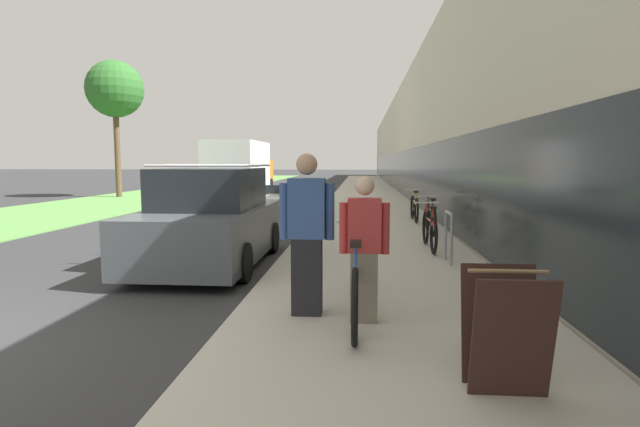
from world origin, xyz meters
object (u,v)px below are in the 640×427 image
Objects in this scene: parked_sedan_curbside at (211,222)px; person_bystander at (307,234)px; cruiser_bike_nearest at (429,230)px; cruiser_bike_farthest at (414,208)px; street_tree_far at (115,90)px; cruiser_bike_middle at (430,218)px; tandem_bicycle at (356,276)px; bike_rack_hoop at (449,232)px; sandwich_board_sign at (506,330)px; person_rider at (364,249)px; moving_truck at (240,169)px; vintage_roadster_curbside at (275,207)px.

person_bystander is at bearing -56.84° from parked_sedan_curbside.
parked_sedan_curbside reaches higher than cruiser_bike_nearest.
cruiser_bike_farthest is 17.56m from street_tree_far.
cruiser_bike_farthest reaches higher than cruiser_bike_middle.
street_tree_far is (-12.07, 18.63, 4.80)m from tandem_bicycle.
person_bystander is 22.48m from street_tree_far.
sandwich_board_sign reaches higher than bike_rack_hoop.
cruiser_bike_middle is at bearing 76.55° from person_rider.
parked_sedan_curbside is at bearing 131.28° from tandem_bicycle.
person_bystander is 20.92m from moving_truck.
tandem_bicycle is 1.66× the size of person_bystander.
sandwich_board_sign is 0.13× the size of street_tree_far.
cruiser_bike_nearest is at bearing 96.13° from bike_rack_hoop.
parked_sedan_curbside reaches higher than bike_rack_hoop.
cruiser_bike_farthest is at bearing 87.54° from cruiser_bike_nearest.
parked_sedan_curbside reaches higher than sandwich_board_sign.
moving_truck reaches higher than tandem_bicycle.
street_tree_far is (-12.16, 19.01, 4.42)m from person_rider.
tandem_bicycle is 1.91× the size of person_rider.
person_rider is 0.87× the size of cruiser_bike_farthest.
person_bystander is 0.26× the size of street_tree_far.
street_tree_far is (-13.75, 12.36, 4.82)m from cruiser_bike_middle.
moving_truck is (-5.64, 20.14, 0.41)m from person_bystander.
vintage_roadster_curbside is at bearing 128.43° from cruiser_bike_nearest.
person_bystander is at bearing 161.82° from person_rider.
moving_truck is at bearing 102.03° from parked_sedan_curbside.
vintage_roadster_curbside is at bearing 105.38° from tandem_bicycle.
moving_truck is (-7.85, 13.69, 0.93)m from cruiser_bike_middle.
bike_rack_hoop is at bearing 61.97° from tandem_bicycle.
cruiser_bike_nearest is (1.28, 4.47, -0.40)m from person_rider.
cruiser_bike_middle is 15.81m from moving_truck.
cruiser_bike_farthest is 1.94× the size of sandwich_board_sign.
bike_rack_hoop is (1.50, 2.82, 0.13)m from tandem_bicycle.
tandem_bicycle is 1.60× the size of cruiser_bike_nearest.
sandwich_board_sign is at bearing -92.48° from cruiser_bike_farthest.
bike_rack_hoop is 5.84m from cruiser_bike_farthest.
moving_truck is at bearing 124.38° from cruiser_bike_farthest.
street_tree_far is at bearing 121.53° from person_bystander.
tandem_bicycle is 3.44× the size of bike_rack_hoop.
person_rider is at bearing -51.28° from parked_sedan_curbside.
person_bystander reaches higher than tandem_bicycle.
person_bystander is 0.46× the size of vintage_roadster_curbside.
street_tree_far is at bearing -167.31° from moving_truck.
bike_rack_hoop is 4.72m from sandwich_board_sign.
bike_rack_hoop is at bearing -49.37° from street_tree_far.
sandwich_board_sign is at bearing -92.50° from cruiser_bike_nearest.
cruiser_bike_farthest is at bearing -55.62° from moving_truck.
tandem_bicycle reaches higher than cruiser_bike_farthest.
parked_sedan_curbside is 1.07× the size of vintage_roadster_curbside.
parked_sedan_curbside reaches higher than vintage_roadster_curbside.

